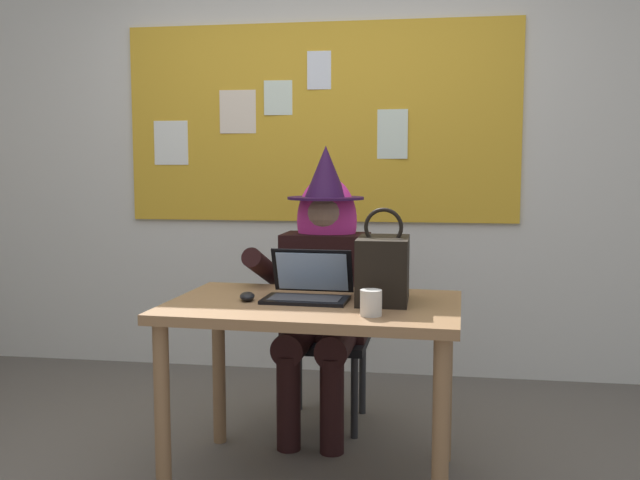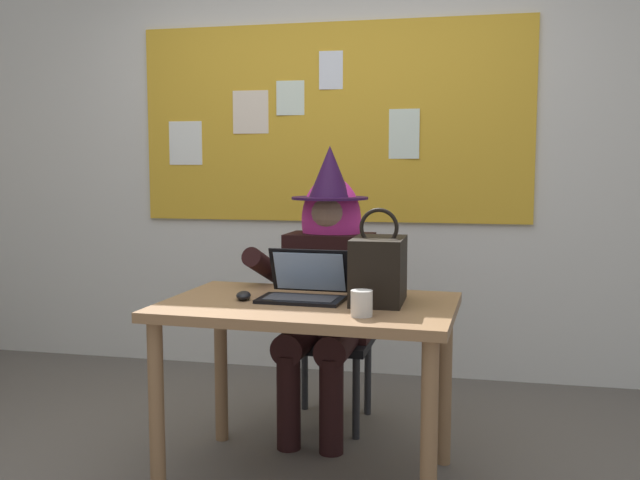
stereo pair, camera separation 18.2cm
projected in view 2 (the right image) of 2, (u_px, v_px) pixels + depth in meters
wall_back_bulletin at (333, 132)px, 4.32m from camera, size 6.34×1.77×2.97m
desk_main at (309, 327)px, 2.82m from camera, size 1.19×0.80×0.75m
chair_at_desk at (332, 323)px, 3.56m from camera, size 0.43×0.43×0.89m
person_costumed at (327, 273)px, 3.41m from camera, size 0.61×0.66×1.39m
laptop at (304, 288)px, 2.86m from camera, size 0.35×0.29×0.20m
computer_mouse at (244, 296)px, 2.85m from camera, size 0.08×0.12×0.03m
handbag at (379, 269)px, 2.78m from camera, size 0.20×0.30×0.38m
coffee_mug at (362, 303)px, 2.54m from camera, size 0.08×0.08×0.09m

